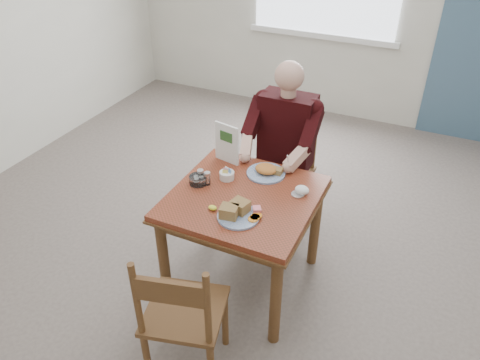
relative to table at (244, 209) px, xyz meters
The scene contains 14 objects.
floor 0.64m from the table, ahead, with size 6.00×6.00×0.00m, color #5E524C.
lemon_wedge 0.28m from the table, 115.59° to the right, with size 0.06×0.04×0.03m, color #F4F533.
napkin 0.40m from the table, 27.26° to the left, with size 0.09×0.08×0.06m, color white.
metal_dish 0.36m from the table, 24.90° to the left, with size 0.09×0.09×0.01m, color silver.
table is the anchor object (origin of this frame).
chair_far 0.81m from the table, 90.00° to the left, with size 0.42×0.42×0.95m.
chair_near 0.82m from the table, 89.16° to the right, with size 0.51×0.51×0.95m.
diner 0.73m from the table, 90.00° to the left, with size 0.53×0.56×1.39m.
near_plate 0.26m from the table, 74.98° to the right, with size 0.27×0.26×0.08m.
far_plate 0.32m from the table, 81.99° to the left, with size 0.27×0.27×0.07m.
caddy 0.26m from the table, 145.09° to the left, with size 0.13×0.13×0.07m.
shakers 0.33m from the table, behind, with size 0.10×0.05×0.09m.
creamer 0.36m from the table, behind, with size 0.12×0.12×0.05m.
menu 0.50m from the table, 130.61° to the left, with size 0.20×0.06×0.29m.
Camera 1 is at (1.01, -2.21, 2.48)m, focal length 35.00 mm.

